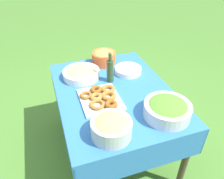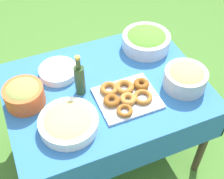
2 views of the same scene
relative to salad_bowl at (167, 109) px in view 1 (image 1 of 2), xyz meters
name	(u,v)px [view 1 (image 1 of 2)]	position (x,y,z in m)	size (l,w,h in m)	color
ground_plane	(114,148)	(-0.39, -0.24, -0.76)	(14.00, 14.00, 0.00)	#477A2D
picnic_table	(114,100)	(-0.39, -0.24, -0.16)	(1.19, 0.89, 0.70)	#2D6BB2
salad_bowl	(167,109)	(0.00, 0.00, 0.00)	(0.32, 0.32, 0.12)	silver
pasta_bowl	(81,73)	(-0.68, -0.44, -0.02)	(0.32, 0.32, 0.08)	white
donut_platter	(101,98)	(-0.31, -0.37, -0.04)	(0.34, 0.30, 0.05)	silver
plate_stack	(128,70)	(-0.62, -0.03, -0.04)	(0.24, 0.24, 0.05)	white
olive_oil_bottle	(110,70)	(-0.54, -0.23, 0.05)	(0.06, 0.06, 0.27)	#2D4723
bread_bowl	(111,127)	(0.05, -0.41, 0.01)	(0.25, 0.25, 0.13)	#B2B7BC
olive_bowl	(104,57)	(-0.85, -0.19, 0.01)	(0.22, 0.22, 0.14)	#E05B28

